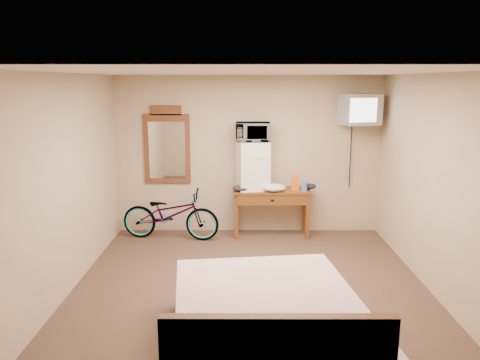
{
  "coord_description": "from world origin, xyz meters",
  "views": [
    {
      "loc": [
        -0.11,
        -5.07,
        2.4
      ],
      "look_at": [
        -0.12,
        0.67,
        1.19
      ],
      "focal_mm": 35.0,
      "sensor_mm": 36.0,
      "label": 1
    }
  ],
  "objects_px": {
    "blue_cup": "(304,186)",
    "bed": "(269,330)",
    "microwave": "(253,132)",
    "crt_television": "(360,109)",
    "mini_fridge": "(253,165)",
    "desk": "(272,198)",
    "bicycle": "(171,214)",
    "wall_mirror": "(167,146)"
  },
  "relations": [
    {
      "from": "microwave",
      "to": "blue_cup",
      "type": "bearing_deg",
      "value": -11.75
    },
    {
      "from": "desk",
      "to": "crt_television",
      "type": "height_order",
      "value": "crt_television"
    },
    {
      "from": "microwave",
      "to": "blue_cup",
      "type": "relative_size",
      "value": 3.3
    },
    {
      "from": "microwave",
      "to": "bicycle",
      "type": "distance_m",
      "value": 1.79
    },
    {
      "from": "wall_mirror",
      "to": "bicycle",
      "type": "height_order",
      "value": "wall_mirror"
    },
    {
      "from": "crt_television",
      "to": "mini_fridge",
      "type": "bearing_deg",
      "value": 178.35
    },
    {
      "from": "bed",
      "to": "crt_television",
      "type": "bearing_deg",
      "value": 65.63
    },
    {
      "from": "mini_fridge",
      "to": "bicycle",
      "type": "height_order",
      "value": "mini_fridge"
    },
    {
      "from": "desk",
      "to": "bicycle",
      "type": "xyz_separation_m",
      "value": [
        -1.57,
        -0.13,
        -0.22
      ]
    },
    {
      "from": "wall_mirror",
      "to": "bicycle",
      "type": "bearing_deg",
      "value": -78.14
    },
    {
      "from": "desk",
      "to": "crt_television",
      "type": "bearing_deg",
      "value": 0.73
    },
    {
      "from": "crt_television",
      "to": "bed",
      "type": "bearing_deg",
      "value": -114.37
    },
    {
      "from": "bicycle",
      "to": "desk",
      "type": "bearing_deg",
      "value": -77.89
    },
    {
      "from": "wall_mirror",
      "to": "mini_fridge",
      "type": "bearing_deg",
      "value": -8.66
    },
    {
      "from": "wall_mirror",
      "to": "bed",
      "type": "relative_size",
      "value": 0.53
    },
    {
      "from": "blue_cup",
      "to": "wall_mirror",
      "type": "relative_size",
      "value": 0.13
    },
    {
      "from": "desk",
      "to": "mini_fridge",
      "type": "distance_m",
      "value": 0.6
    },
    {
      "from": "wall_mirror",
      "to": "bed",
      "type": "bearing_deg",
      "value": -68.71
    },
    {
      "from": "bicycle",
      "to": "bed",
      "type": "height_order",
      "value": "bed"
    },
    {
      "from": "blue_cup",
      "to": "crt_television",
      "type": "xyz_separation_m",
      "value": [
        0.81,
        0.09,
        1.16
      ]
    },
    {
      "from": "desk",
      "to": "blue_cup",
      "type": "xyz_separation_m",
      "value": [
        0.49,
        -0.08,
        0.21
      ]
    },
    {
      "from": "mini_fridge",
      "to": "blue_cup",
      "type": "xyz_separation_m",
      "value": [
        0.79,
        -0.14,
        -0.3
      ]
    },
    {
      "from": "microwave",
      "to": "crt_television",
      "type": "xyz_separation_m",
      "value": [
        1.6,
        -0.05,
        0.34
      ]
    },
    {
      "from": "bed",
      "to": "bicycle",
      "type": "bearing_deg",
      "value": 112.39
    },
    {
      "from": "desk",
      "to": "crt_television",
      "type": "relative_size",
      "value": 1.83
    },
    {
      "from": "blue_cup",
      "to": "bed",
      "type": "relative_size",
      "value": 0.07
    },
    {
      "from": "desk",
      "to": "microwave",
      "type": "xyz_separation_m",
      "value": [
        -0.3,
        0.06,
        1.03
      ]
    },
    {
      "from": "blue_cup",
      "to": "bed",
      "type": "distance_m",
      "value": 3.42
    },
    {
      "from": "mini_fridge",
      "to": "blue_cup",
      "type": "relative_size",
      "value": 4.76
    },
    {
      "from": "desk",
      "to": "bed",
      "type": "relative_size",
      "value": 0.52
    },
    {
      "from": "microwave",
      "to": "bed",
      "type": "distance_m",
      "value": 3.69
    },
    {
      "from": "desk",
      "to": "bicycle",
      "type": "height_order",
      "value": "bicycle"
    },
    {
      "from": "microwave",
      "to": "wall_mirror",
      "type": "height_order",
      "value": "wall_mirror"
    },
    {
      "from": "mini_fridge",
      "to": "crt_television",
      "type": "distance_m",
      "value": 1.82
    },
    {
      "from": "crt_television",
      "to": "bed",
      "type": "xyz_separation_m",
      "value": [
        -1.54,
        -3.39,
        -1.7
      ]
    },
    {
      "from": "bicycle",
      "to": "blue_cup",
      "type": "bearing_deg",
      "value": -81.18
    },
    {
      "from": "blue_cup",
      "to": "microwave",
      "type": "bearing_deg",
      "value": 169.93
    },
    {
      "from": "microwave",
      "to": "wall_mirror",
      "type": "xyz_separation_m",
      "value": [
        -1.35,
        0.21,
        -0.25
      ]
    },
    {
      "from": "wall_mirror",
      "to": "crt_television",
      "type": "bearing_deg",
      "value": -4.87
    },
    {
      "from": "microwave",
      "to": "crt_television",
      "type": "distance_m",
      "value": 1.64
    },
    {
      "from": "blue_cup",
      "to": "bed",
      "type": "xyz_separation_m",
      "value": [
        -0.72,
        -3.3,
        -0.54
      ]
    },
    {
      "from": "crt_television",
      "to": "desk",
      "type": "bearing_deg",
      "value": -179.27
    }
  ]
}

